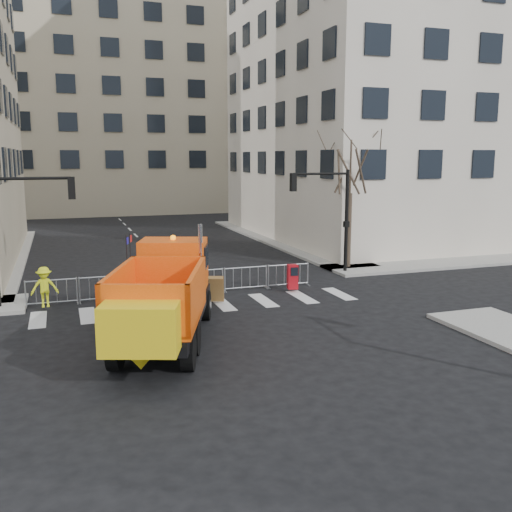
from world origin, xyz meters
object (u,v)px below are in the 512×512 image
object	(u,v)px
worker	(45,287)
newspaper_box	(293,277)
plow_truck	(164,294)
cop_a	(187,287)
cop_c	(197,284)
cop_b	(201,289)

from	to	relation	value
worker	newspaper_box	size ratio (longest dim) A/B	1.47
plow_truck	worker	distance (m)	6.83
cop_a	worker	world-z (taller)	worker
plow_truck	cop_c	size ratio (longest dim) A/B	5.07
cop_a	cop_b	world-z (taller)	cop_b
cop_a	worker	distance (m)	5.61
cop_b	plow_truck	bearing A→B (deg)	61.59
cop_a	worker	size ratio (longest dim) A/B	1.00
cop_b	worker	xyz separation A→B (m)	(-5.84, 2.05, 0.08)
worker	newspaper_box	distance (m)	10.52
cop_c	cop_b	bearing A→B (deg)	35.53
worker	newspaper_box	xyz separation A→B (m)	(10.51, -0.26, -0.26)
worker	cop_a	bearing A→B (deg)	-15.22
cop_b	worker	distance (m)	6.19
worker	newspaper_box	bearing A→B (deg)	-3.68
cop_a	cop_c	bearing A→B (deg)	121.25
plow_truck	cop_a	bearing A→B (deg)	-1.68
cop_b	cop_c	world-z (taller)	cop_c
plow_truck	newspaper_box	bearing A→B (deg)	-32.01
cop_c	worker	size ratio (longest dim) A/B	1.23
plow_truck	newspaper_box	size ratio (longest dim) A/B	9.14
plow_truck	cop_a	distance (m)	4.77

